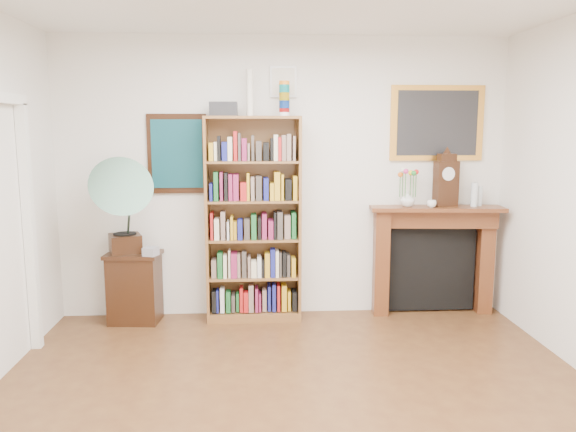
{
  "coord_description": "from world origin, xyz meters",
  "views": [
    {
      "loc": [
        -0.3,
        -3.14,
        1.9
      ],
      "look_at": [
        -0.01,
        1.6,
        1.16
      ],
      "focal_mm": 35.0,
      "sensor_mm": 36.0,
      "label": 1
    }
  ],
  "objects_px": {
    "bottle_left": "(474,195)",
    "bookshelf": "(253,208)",
    "fireplace": "(433,250)",
    "gramophone": "(119,200)",
    "mantel_clock": "(446,181)",
    "teacup": "(432,204)",
    "flower_vase": "(407,199)",
    "side_cabinet": "(135,287)",
    "cd_stack": "(151,251)",
    "bottle_right": "(479,196)"
  },
  "relations": [
    {
      "from": "mantel_clock",
      "to": "fireplace",
      "type": "bearing_deg",
      "value": 144.5
    },
    {
      "from": "bookshelf",
      "to": "bottle_right",
      "type": "height_order",
      "value": "bookshelf"
    },
    {
      "from": "side_cabinet",
      "to": "gramophone",
      "type": "xyz_separation_m",
      "value": [
        -0.08,
        -0.13,
        0.88
      ]
    },
    {
      "from": "mantel_clock",
      "to": "bottle_left",
      "type": "distance_m",
      "value": 0.32
    },
    {
      "from": "bookshelf",
      "to": "fireplace",
      "type": "bearing_deg",
      "value": 2.45
    },
    {
      "from": "gramophone",
      "to": "mantel_clock",
      "type": "height_order",
      "value": "mantel_clock"
    },
    {
      "from": "side_cabinet",
      "to": "teacup",
      "type": "xyz_separation_m",
      "value": [
        2.94,
        -0.02,
        0.81
      ]
    },
    {
      "from": "side_cabinet",
      "to": "cd_stack",
      "type": "bearing_deg",
      "value": -30.48
    },
    {
      "from": "flower_vase",
      "to": "bottle_left",
      "type": "xyz_separation_m",
      "value": [
        0.67,
        -0.03,
        0.05
      ]
    },
    {
      "from": "gramophone",
      "to": "mantel_clock",
      "type": "relative_size",
      "value": 1.79
    },
    {
      "from": "mantel_clock",
      "to": "flower_vase",
      "type": "bearing_deg",
      "value": 169.92
    },
    {
      "from": "teacup",
      "to": "bottle_right",
      "type": "bearing_deg",
      "value": 10.77
    },
    {
      "from": "bookshelf",
      "to": "teacup",
      "type": "distance_m",
      "value": 1.77
    },
    {
      "from": "mantel_clock",
      "to": "bottle_left",
      "type": "xyz_separation_m",
      "value": [
        0.29,
        -0.03,
        -0.13
      ]
    },
    {
      "from": "teacup",
      "to": "bottle_left",
      "type": "height_order",
      "value": "bottle_left"
    },
    {
      "from": "mantel_clock",
      "to": "teacup",
      "type": "relative_size",
      "value": 5.79
    },
    {
      "from": "bookshelf",
      "to": "bottle_left",
      "type": "xyz_separation_m",
      "value": [
        2.22,
        0.01,
        0.11
      ]
    },
    {
      "from": "side_cabinet",
      "to": "fireplace",
      "type": "xyz_separation_m",
      "value": [
        3.02,
        0.11,
        0.31
      ]
    },
    {
      "from": "bottle_left",
      "to": "gramophone",
      "type": "bearing_deg",
      "value": -177.3
    },
    {
      "from": "side_cabinet",
      "to": "flower_vase",
      "type": "bearing_deg",
      "value": 6.39
    },
    {
      "from": "teacup",
      "to": "cd_stack",
      "type": "bearing_deg",
      "value": -177.48
    },
    {
      "from": "mantel_clock",
      "to": "flower_vase",
      "type": "height_order",
      "value": "mantel_clock"
    },
    {
      "from": "fireplace",
      "to": "bottle_left",
      "type": "distance_m",
      "value": 0.7
    },
    {
      "from": "bottle_left",
      "to": "flower_vase",
      "type": "bearing_deg",
      "value": 177.81
    },
    {
      "from": "side_cabinet",
      "to": "bottle_right",
      "type": "xyz_separation_m",
      "value": [
        3.46,
        0.08,
        0.87
      ]
    },
    {
      "from": "fireplace",
      "to": "gramophone",
      "type": "relative_size",
      "value": 1.43
    },
    {
      "from": "bookshelf",
      "to": "cd_stack",
      "type": "bearing_deg",
      "value": -171.05
    },
    {
      "from": "bookshelf",
      "to": "cd_stack",
      "type": "xyz_separation_m",
      "value": [
        -0.98,
        -0.16,
        -0.39
      ]
    },
    {
      "from": "cd_stack",
      "to": "flower_vase",
      "type": "relative_size",
      "value": 0.81
    },
    {
      "from": "fireplace",
      "to": "teacup",
      "type": "bearing_deg",
      "value": -115.79
    },
    {
      "from": "side_cabinet",
      "to": "gramophone",
      "type": "height_order",
      "value": "gramophone"
    },
    {
      "from": "side_cabinet",
      "to": "cd_stack",
      "type": "distance_m",
      "value": 0.46
    },
    {
      "from": "gramophone",
      "to": "teacup",
      "type": "distance_m",
      "value": 3.02
    },
    {
      "from": "fireplace",
      "to": "teacup",
      "type": "height_order",
      "value": "teacup"
    },
    {
      "from": "bookshelf",
      "to": "bottle_left",
      "type": "distance_m",
      "value": 2.22
    },
    {
      "from": "flower_vase",
      "to": "teacup",
      "type": "relative_size",
      "value": 1.63
    },
    {
      "from": "fireplace",
      "to": "flower_vase",
      "type": "relative_size",
      "value": 9.08
    },
    {
      "from": "bottle_left",
      "to": "bookshelf",
      "type": "bearing_deg",
      "value": -179.61
    },
    {
      "from": "side_cabinet",
      "to": "gramophone",
      "type": "bearing_deg",
      "value": -117.09
    },
    {
      "from": "gramophone",
      "to": "bottle_right",
      "type": "relative_size",
      "value": 4.72
    },
    {
      "from": "bottle_right",
      "to": "bookshelf",
      "type": "bearing_deg",
      "value": -178.47
    },
    {
      "from": "side_cabinet",
      "to": "bottle_right",
      "type": "height_order",
      "value": "bottle_right"
    },
    {
      "from": "mantel_clock",
      "to": "teacup",
      "type": "height_order",
      "value": "mantel_clock"
    },
    {
      "from": "bookshelf",
      "to": "flower_vase",
      "type": "xyz_separation_m",
      "value": [
        1.54,
        0.04,
        0.07
      ]
    },
    {
      "from": "fireplace",
      "to": "cd_stack",
      "type": "relative_size",
      "value": 11.26
    },
    {
      "from": "mantel_clock",
      "to": "bottle_left",
      "type": "bearing_deg",
      "value": -17.16
    },
    {
      "from": "gramophone",
      "to": "side_cabinet",
      "type": "bearing_deg",
      "value": 37.32
    },
    {
      "from": "gramophone",
      "to": "mantel_clock",
      "type": "distance_m",
      "value": 3.2
    },
    {
      "from": "gramophone",
      "to": "bottle_left",
      "type": "relative_size",
      "value": 3.93
    },
    {
      "from": "side_cabinet",
      "to": "bookshelf",
      "type": "bearing_deg",
      "value": 6.09
    }
  ]
}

